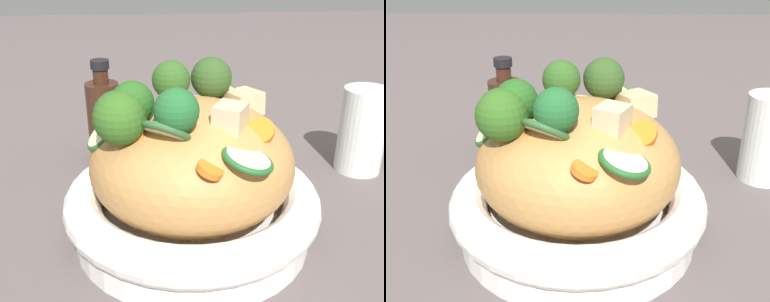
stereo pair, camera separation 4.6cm
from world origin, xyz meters
TOP-DOWN VIEW (x-y plane):
  - ground_plane at (0.00, 0.00)m, footprint 3.00×3.00m
  - serving_bowl at (0.00, 0.00)m, footprint 0.26×0.26m
  - noodle_heap at (-0.00, 0.00)m, footprint 0.20×0.20m
  - broccoli_florets at (-0.03, -0.01)m, footprint 0.15×0.17m
  - carrot_coins at (0.00, -0.05)m, footprint 0.15×0.08m
  - zucchini_slices at (-0.00, -0.02)m, footprint 0.17×0.19m
  - chicken_chunks at (0.05, 0.02)m, footprint 0.07×0.13m
  - soy_sauce_bottle at (-0.10, 0.19)m, footprint 0.04×0.04m
  - drinking_glass at (0.23, 0.13)m, footprint 0.06×0.06m

SIDE VIEW (x-z plane):
  - ground_plane at x=0.00m, z-range 0.00..0.00m
  - serving_bowl at x=0.00m, z-range 0.00..0.06m
  - drinking_glass at x=0.23m, z-range 0.00..0.11m
  - soy_sauce_bottle at x=-0.10m, z-range -0.01..0.13m
  - noodle_heap at x=0.00m, z-range 0.02..0.14m
  - carrot_coins at x=0.00m, z-range 0.11..0.14m
  - zucchini_slices at x=0.00m, z-range 0.10..0.15m
  - chicken_chunks at x=0.05m, z-range 0.11..0.15m
  - broccoli_florets at x=-0.03m, z-range 0.12..0.18m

